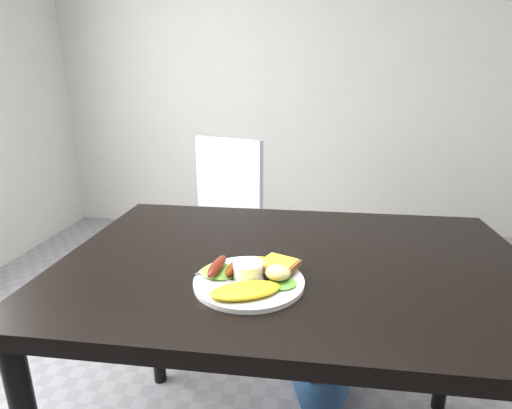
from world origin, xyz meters
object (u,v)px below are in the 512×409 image
dining_chair (223,236)px  person (344,204)px  dining_table (295,265)px  plate (249,282)px

dining_chair → person: size_ratio=0.30×
dining_table → dining_chair: bearing=114.2°
dining_chair → person: bearing=19.7°
dining_table → dining_chair: 0.97m
dining_chair → person: (0.58, -0.02, 0.20)m
person → plate: 1.03m
dining_table → person: bearing=76.9°
dining_chair → plate: size_ratio=1.55×
person → dining_chair: bearing=8.6°
person → dining_table: bearing=87.9°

